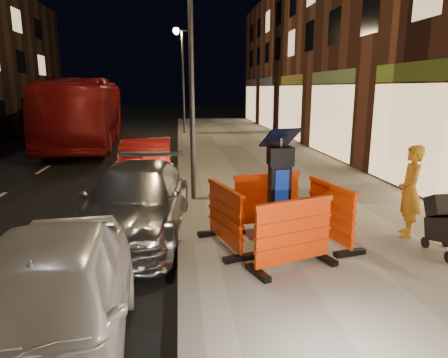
{
  "coord_description": "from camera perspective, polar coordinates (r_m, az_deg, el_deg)",
  "views": [
    {
      "loc": [
        -0.08,
        -6.78,
        2.89
      ],
      "look_at": [
        0.8,
        1.0,
        1.1
      ],
      "focal_mm": 32.0,
      "sensor_mm": 36.0,
      "label": 1
    }
  ],
  "objects": [
    {
      "name": "sidewalk",
      "position": [
        7.96,
        16.98,
        -8.43
      ],
      "size": [
        6.0,
        60.0,
        0.15
      ],
      "primitive_type": "cube",
      "color": "gray",
      "rests_on": "ground"
    },
    {
      "name": "barrier_bldgside",
      "position": [
        7.42,
        14.95,
        -4.75
      ],
      "size": [
        0.87,
        1.5,
        1.1
      ],
      "primitive_type": "cube",
      "rotation": [
        0.0,
        0.0,
        1.79
      ],
      "color": "#FB3C08",
      "rests_on": "sidewalk"
    },
    {
      "name": "ground_plane",
      "position": [
        7.37,
        -5.4,
        -10.28
      ],
      "size": [
        120.0,
        120.0,
        0.0
      ],
      "primitive_type": "plane",
      "color": "black",
      "rests_on": "ground"
    },
    {
      "name": "barrier_back",
      "position": [
        8.02,
        6.14,
        -3.06
      ],
      "size": [
        1.5,
        0.85,
        1.1
      ],
      "primitive_type": "cube",
      "rotation": [
        0.0,
        0.0,
        0.2
      ],
      "color": "#FB3C08",
      "rests_on": "sidewalk"
    },
    {
      "name": "kerb",
      "position": [
        7.34,
        -5.42,
        -9.74
      ],
      "size": [
        0.3,
        60.0,
        0.15
      ],
      "primitive_type": "cube",
      "color": "slate",
      "rests_on": "ground"
    },
    {
      "name": "car_silver",
      "position": [
        8.41,
        -12.3,
        -7.52
      ],
      "size": [
        2.31,
        4.84,
        1.36
      ],
      "primitive_type": "imported",
      "rotation": [
        0.0,
        0.0,
        -0.09
      ],
      "color": "#AAAAAF",
      "rests_on": "ground"
    },
    {
      "name": "man",
      "position": [
        8.17,
        25.03,
        -1.61
      ],
      "size": [
        0.61,
        0.74,
        1.73
      ],
      "primitive_type": "imported",
      "rotation": [
        0.0,
        0.0,
        -1.92
      ],
      "color": "#AD6E18",
      "rests_on": "sidewalk"
    },
    {
      "name": "car_red",
      "position": [
        12.33,
        -10.95,
        -0.91
      ],
      "size": [
        1.56,
        4.25,
        1.39
      ],
      "primitive_type": "imported",
      "rotation": [
        0.0,
        0.0,
        0.02
      ],
      "color": "maroon",
      "rests_on": "ground"
    },
    {
      "name": "street_lamp_mid",
      "position": [
        9.78,
        -4.66,
        14.37
      ],
      "size": [
        0.12,
        0.12,
        6.0
      ],
      "primitive_type": "cylinder",
      "color": "#3F3F44",
      "rests_on": "sidewalk"
    },
    {
      "name": "barrier_front",
      "position": [
        6.27,
        9.91,
        -7.79
      ],
      "size": [
        1.52,
        1.02,
        1.1
      ],
      "primitive_type": "cube",
      "rotation": [
        0.0,
        0.0,
        0.34
      ],
      "color": "#FB3C08",
      "rests_on": "sidewalk"
    },
    {
      "name": "parking_kiosk",
      "position": [
        7.01,
        7.89,
        -1.75
      ],
      "size": [
        0.76,
        0.76,
        1.97
      ],
      "primitive_type": "cube",
      "rotation": [
        0.0,
        0.0,
        0.25
      ],
      "color": "black",
      "rests_on": "sidewalk"
    },
    {
      "name": "bus_doubledecker",
      "position": [
        21.9,
        -18.77,
        4.64
      ],
      "size": [
        3.74,
        12.09,
        3.31
      ],
      "primitive_type": "imported",
      "rotation": [
        0.0,
        0.0,
        0.08
      ],
      "color": "maroon",
      "rests_on": "ground"
    },
    {
      "name": "barrier_kerbside",
      "position": [
        6.97,
        0.15,
        -5.45
      ],
      "size": [
        0.96,
        1.52,
        1.1
      ],
      "primitive_type": "cube",
      "rotation": [
        0.0,
        0.0,
        1.86
      ],
      "color": "#FB3C08",
      "rests_on": "sidewalk"
    },
    {
      "name": "street_lamp_far",
      "position": [
        24.78,
        -5.84,
        13.44
      ],
      "size": [
        0.12,
        0.12,
        6.0
      ],
      "primitive_type": "cylinder",
      "color": "#3F3F44",
      "rests_on": "sidewalk"
    }
  ]
}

